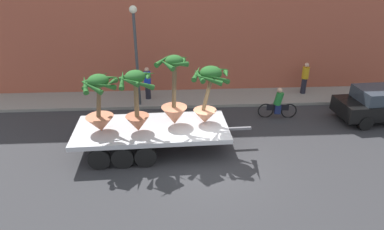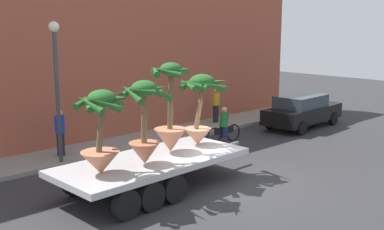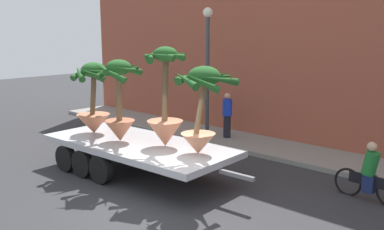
% 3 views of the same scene
% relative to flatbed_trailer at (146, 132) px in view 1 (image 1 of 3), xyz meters
% --- Properties ---
extents(ground_plane, '(60.00, 60.00, 0.00)m').
position_rel_flatbed_trailer_xyz_m(ground_plane, '(2.42, -1.18, -0.77)').
color(ground_plane, '#2D2D30').
extents(sidewalk, '(24.00, 2.20, 0.15)m').
position_rel_flatbed_trailer_xyz_m(sidewalk, '(2.42, 4.92, -0.70)').
color(sidewalk, gray).
rests_on(sidewalk, ground).
extents(building_facade, '(24.00, 1.20, 8.36)m').
position_rel_flatbed_trailer_xyz_m(building_facade, '(2.42, 6.62, 3.40)').
color(building_facade, '#9E4C38').
rests_on(building_facade, ground).
extents(flatbed_trailer, '(6.96, 2.78, 0.98)m').
position_rel_flatbed_trailer_xyz_m(flatbed_trailer, '(0.00, 0.00, 0.00)').
color(flatbed_trailer, '#B7BABF').
rests_on(flatbed_trailer, ground).
extents(potted_palm_rear, '(1.42, 1.56, 2.39)m').
position_rel_flatbed_trailer_xyz_m(potted_palm_rear, '(-0.23, -0.26, 1.42)').
color(potted_palm_rear, '#B26647').
rests_on(potted_palm_rear, flatbed_trailer).
extents(potted_palm_middle, '(1.47, 1.49, 2.24)m').
position_rel_flatbed_trailer_xyz_m(potted_palm_middle, '(-1.60, -0.18, 1.26)').
color(potted_palm_middle, '#C17251').
rests_on(potted_palm_middle, flatbed_trailer).
extents(potted_palm_front, '(1.56, 1.63, 2.32)m').
position_rel_flatbed_trailer_xyz_m(potted_palm_front, '(2.45, 0.28, 1.52)').
color(potted_palm_front, tan).
rests_on(potted_palm_front, flatbed_trailer).
extents(potted_palm_extra, '(1.30, 1.32, 2.77)m').
position_rel_flatbed_trailer_xyz_m(potted_palm_extra, '(1.14, 0.25, 1.29)').
color(potted_palm_extra, '#C17251').
rests_on(potted_palm_extra, flatbed_trailer).
extents(cyclist, '(1.84, 0.37, 1.54)m').
position_rel_flatbed_trailer_xyz_m(cyclist, '(6.00, 2.54, -0.11)').
color(cyclist, black).
rests_on(cyclist, ground).
extents(pedestrian_near_gate, '(0.36, 0.36, 1.71)m').
position_rel_flatbed_trailer_xyz_m(pedestrian_near_gate, '(8.20, 5.15, 0.27)').
color(pedestrian_near_gate, black).
rests_on(pedestrian_near_gate, sidewalk).
extents(pedestrian_far_left, '(0.36, 0.36, 1.71)m').
position_rel_flatbed_trailer_xyz_m(pedestrian_far_left, '(-0.22, 4.85, 0.27)').
color(pedestrian_far_left, black).
rests_on(pedestrian_far_left, sidewalk).
extents(street_lamp, '(0.36, 0.36, 4.83)m').
position_rel_flatbed_trailer_xyz_m(street_lamp, '(-0.61, 4.12, 2.46)').
color(street_lamp, '#383D42').
rests_on(street_lamp, sidewalk).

